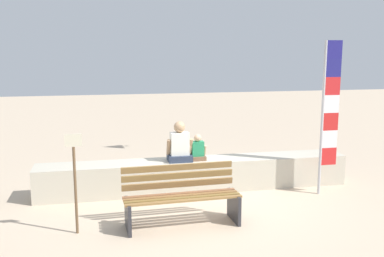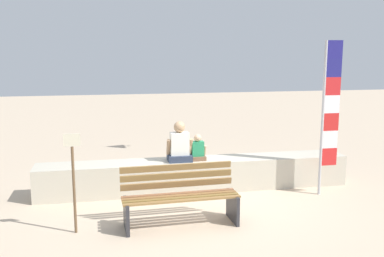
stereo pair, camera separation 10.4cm
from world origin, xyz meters
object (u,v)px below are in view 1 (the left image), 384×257
at_px(person_adult, 180,146).
at_px(sign_post, 75,176).
at_px(person_child, 198,150).
at_px(park_bench, 181,197).
at_px(flag_banner, 328,110).

relative_size(person_adult, sign_post, 0.51).
bearing_deg(sign_post, person_adult, 41.63).
relative_size(person_adult, person_child, 1.51).
distance_m(park_bench, flag_banner, 3.21).
xyz_separation_m(park_bench, flag_banner, (2.86, 0.88, 1.14)).
height_order(flag_banner, sign_post, flag_banner).
height_order(park_bench, person_adult, person_adult).
bearing_deg(park_bench, flag_banner, 17.01).
relative_size(person_child, sign_post, 0.34).
distance_m(person_child, sign_post, 2.70).
height_order(person_child, flag_banner, flag_banner).
xyz_separation_m(person_adult, flag_banner, (2.60, -0.69, 0.68)).
height_order(person_adult, sign_post, sign_post).
xyz_separation_m(person_adult, person_child, (0.35, 0.00, -0.10)).
bearing_deg(person_child, person_adult, -179.95).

